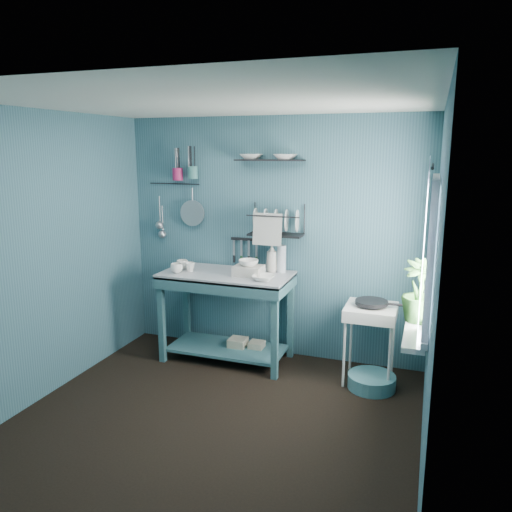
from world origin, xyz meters
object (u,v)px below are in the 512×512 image
(work_counter, at_px, (227,317))
(utensil_cup_teal, at_px, (193,172))
(mug_left, at_px, (177,268))
(mug_mid, at_px, (190,267))
(hotplate_stand, at_px, (369,344))
(floor_basin, at_px, (372,382))
(utensil_cup_magenta, at_px, (178,174))
(wash_tub, at_px, (249,271))
(colander, at_px, (192,213))
(soap_bottle, at_px, (272,258))
(storage_tin_small, at_px, (257,351))
(water_bottle, at_px, (282,259))
(storage_tin_large, at_px, (238,348))
(potted_plant, at_px, (420,291))
(mug_right, at_px, (182,265))
(dish_rack, at_px, (276,220))
(frying_pan, at_px, (371,302))

(work_counter, height_order, utensil_cup_teal, utensil_cup_teal)
(mug_left, distance_m, mug_mid, 0.14)
(hotplate_stand, relative_size, floor_basin, 1.70)
(hotplate_stand, height_order, utensil_cup_magenta, utensil_cup_magenta)
(wash_tub, bearing_deg, mug_mid, -176.37)
(wash_tub, bearing_deg, colander, 156.90)
(soap_bottle, height_order, storage_tin_small, soap_bottle)
(mug_left, xyz_separation_m, water_bottle, (1.00, 0.38, 0.09))
(utensil_cup_magenta, relative_size, floor_basin, 0.30)
(storage_tin_large, height_order, floor_basin, storage_tin_large)
(water_bottle, relative_size, potted_plant, 0.57)
(soap_bottle, xyz_separation_m, storage_tin_small, (-0.12, -0.12, -0.98))
(mug_left, xyz_separation_m, mug_right, (-0.02, 0.16, 0.00))
(hotplate_stand, bearing_deg, mug_right, -173.53)
(hotplate_stand, bearing_deg, mug_left, -168.82)
(wash_tub, relative_size, utensil_cup_magenta, 2.15)
(work_counter, bearing_deg, wash_tub, 1.63)
(hotplate_stand, height_order, dish_rack, dish_rack)
(mug_mid, xyz_separation_m, storage_tin_small, (0.68, 0.14, -0.88))
(frying_pan, relative_size, utensil_cup_teal, 2.31)
(hotplate_stand, distance_m, utensil_cup_magenta, 2.64)
(mug_right, bearing_deg, frying_pan, -0.61)
(mug_left, distance_m, floor_basin, 2.19)
(utensil_cup_teal, height_order, floor_basin, utensil_cup_teal)
(mug_right, xyz_separation_m, water_bottle, (1.02, 0.22, 0.09))
(colander, height_order, storage_tin_small, colander)
(utensil_cup_teal, bearing_deg, potted_plant, -19.51)
(potted_plant, bearing_deg, dish_rack, 151.02)
(work_counter, bearing_deg, utensil_cup_magenta, 163.58)
(work_counter, height_order, soap_bottle, soap_bottle)
(utensil_cup_magenta, bearing_deg, mug_right, -58.72)
(mug_left, height_order, mug_mid, mug_left)
(potted_plant, bearing_deg, storage_tin_large, 161.06)
(frying_pan, distance_m, dish_rack, 1.25)
(soap_bottle, bearing_deg, storage_tin_small, -135.00)
(mug_mid, distance_m, dish_rack, 1.01)
(storage_tin_large, bearing_deg, floor_basin, -8.71)
(wash_tub, distance_m, frying_pan, 1.23)
(potted_plant, height_order, storage_tin_large, potted_plant)
(utensil_cup_magenta, relative_size, utensil_cup_teal, 1.00)
(wash_tub, bearing_deg, storage_tin_small, 63.43)
(utensil_cup_teal, distance_m, potted_plant, 2.66)
(frying_pan, bearing_deg, utensil_cup_teal, 171.26)
(water_bottle, distance_m, hotplate_stand, 1.20)
(mug_left, relative_size, mug_right, 1.00)
(mug_left, relative_size, storage_tin_small, 0.61)
(mug_left, distance_m, storage_tin_small, 1.20)
(soap_bottle, height_order, colander, colander)
(wash_tub, height_order, storage_tin_small, wash_tub)
(storage_tin_small, bearing_deg, wash_tub, -116.57)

